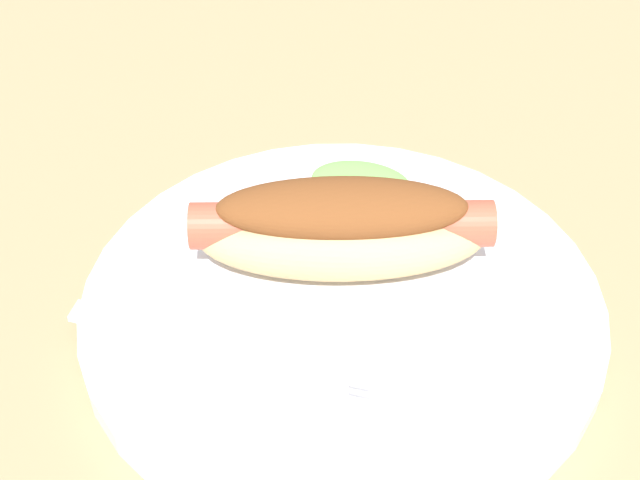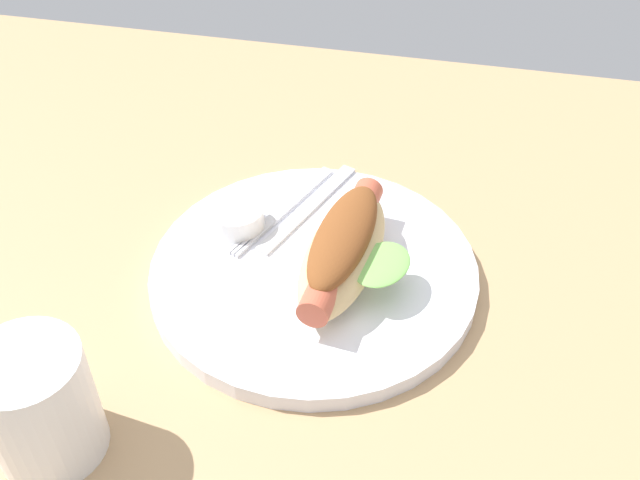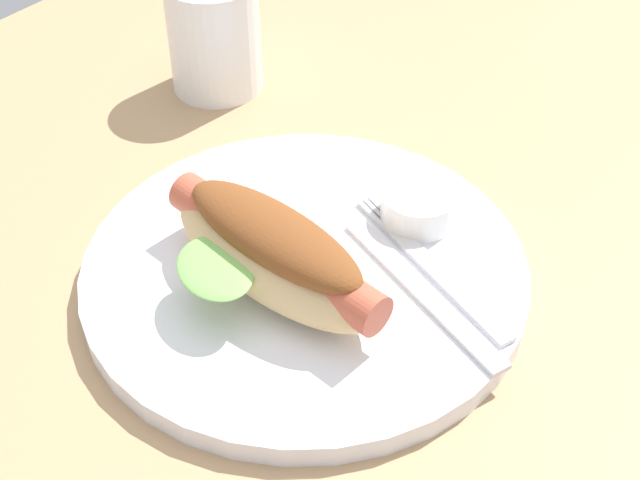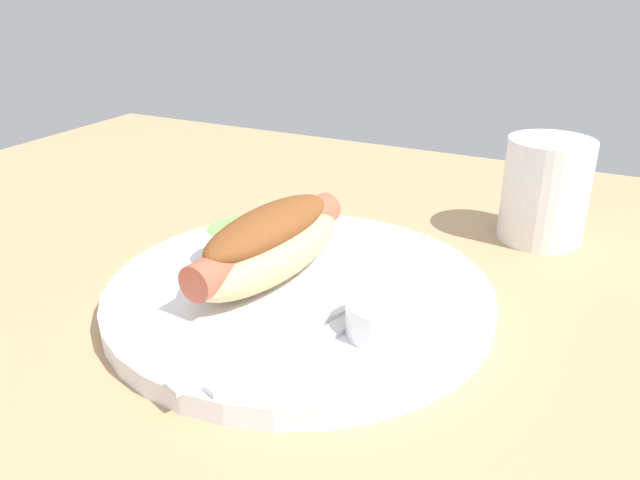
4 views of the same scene
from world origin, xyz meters
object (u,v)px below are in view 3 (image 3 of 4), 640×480
at_px(plate, 305,271).
at_px(sauce_ramekin, 418,206).
at_px(fork, 433,269).
at_px(knife, 422,291).
at_px(hot_dog, 273,251).
at_px(drinking_cup, 214,36).

height_order(plate, sauce_ramekin, sauce_ramekin).
distance_m(plate, sauce_ramekin, 0.09).
relative_size(fork, knife, 0.97).
bearing_deg(plate, sauce_ramekin, 157.30).
height_order(fork, knife, same).
xyz_separation_m(hot_dog, drinking_cup, (-0.17, -0.21, 0.00)).
distance_m(hot_dog, sauce_ramekin, 0.12).
height_order(plate, hot_dog, hot_dog).
height_order(hot_dog, knife, hot_dog).
xyz_separation_m(fork, drinking_cup, (-0.10, -0.28, 0.03)).
distance_m(hot_dog, fork, 0.11).
distance_m(plate, knife, 0.08).
bearing_deg(hot_dog, sauce_ramekin, -103.21).
bearing_deg(sauce_ramekin, plate, -22.70).
distance_m(fork, drinking_cup, 0.30).
relative_size(plate, hot_dog, 1.71).
height_order(plate, fork, fork).
xyz_separation_m(plate, hot_dog, (0.03, -0.00, 0.04)).
height_order(hot_dog, sauce_ramekin, hot_dog).
height_order(plate, drinking_cup, drinking_cup).
bearing_deg(knife, drinking_cup, -2.63).
xyz_separation_m(hot_dog, knife, (-0.05, 0.08, -0.03)).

